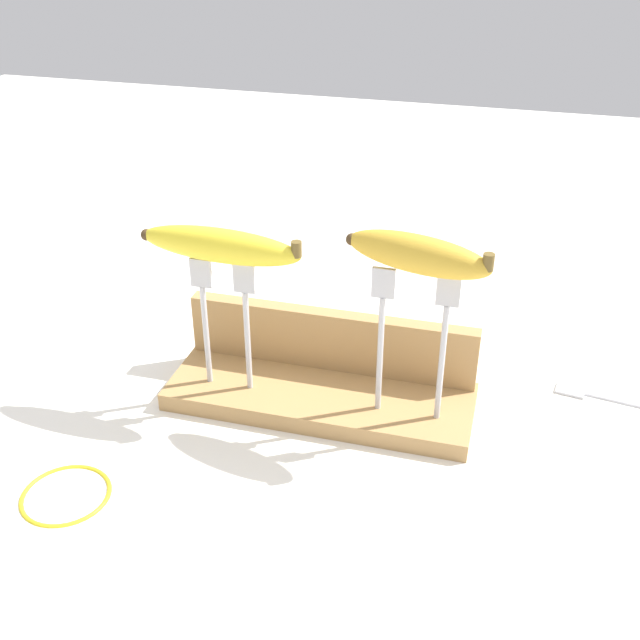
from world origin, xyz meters
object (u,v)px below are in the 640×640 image
Objects in this scene: fork_stand_left at (225,313)px; banana_raised_right at (418,254)px; banana_raised_left at (220,245)px; fork_stand_right at (412,332)px; wire_coil at (66,494)px; fork_fallen_near at (605,397)px.

banana_raised_right is (0.23, 0.00, 0.11)m from fork_stand_left.
fork_stand_right is at bearing -0.00° from banana_raised_left.
banana_raised_left is (-0.00, 0.00, 0.09)m from fork_stand_left.
fork_stand_right is 0.24m from banana_raised_left.
fork_stand_right reaches higher than wire_coil.
banana_raised_right is 0.46m from wire_coil.
fork_stand_left is 0.25m from banana_raised_right.
banana_raised_left is 0.52m from fork_fallen_near.
fork_stand_left is 0.49m from fork_fallen_near.
fork_stand_right is 1.11× the size of fork_fallen_near.
wire_coil is at bearing -117.04° from banana_raised_left.
fork_fallen_near is at bearing 27.91° from fork_stand_right.
wire_coil is (-0.33, -0.21, -0.13)m from fork_stand_right.
fork_fallen_near is 1.74× the size of wire_coil.
banana_raised_left is 1.18× the size of banana_raised_right.
banana_raised_left is at bearing 176.81° from fork_stand_left.
fork_stand_left is 1.75× the size of wire_coil.
banana_raised_right is at bearing 32.51° from wire_coil.
banana_raised_right is 1.00× the size of fork_fallen_near.
fork_stand_right is (0.23, 0.00, 0.01)m from fork_stand_left.
fork_stand_left is at bearing -180.00° from banana_raised_right.
wire_coil is (-0.57, -0.34, -0.00)m from fork_fallen_near.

